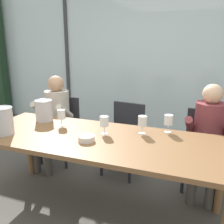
# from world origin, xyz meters

# --- Properties ---
(ground) EXTENTS (14.00, 14.00, 0.00)m
(ground) POSITION_xyz_m (0.00, 1.00, 0.00)
(ground) COLOR #4C4742
(window_glass_panel) EXTENTS (7.59, 0.03, 2.60)m
(window_glass_panel) POSITION_xyz_m (0.00, 2.43, 1.30)
(window_glass_panel) COLOR silver
(window_glass_panel) RESTS_ON ground
(window_mullion_left) EXTENTS (0.06, 0.06, 2.60)m
(window_mullion_left) POSITION_xyz_m (-1.71, 2.41, 1.30)
(window_mullion_left) COLOR #38383D
(window_mullion_left) RESTS_ON ground
(hillside_vineyard) EXTENTS (13.59, 2.40, 1.46)m
(hillside_vineyard) POSITION_xyz_m (0.00, 6.68, 0.73)
(hillside_vineyard) COLOR #568942
(hillside_vineyard) RESTS_ON ground
(dining_table) EXTENTS (2.39, 0.90, 0.76)m
(dining_table) POSITION_xyz_m (0.00, 0.00, 0.69)
(dining_table) COLOR brown
(dining_table) RESTS_ON ground
(chair_near_curtain) EXTENTS (0.46, 0.46, 0.87)m
(chair_near_curtain) POSITION_xyz_m (-0.94, 0.88, 0.50)
(chair_near_curtain) COLOR #232328
(chair_near_curtain) RESTS_ON ground
(chair_left_of_center) EXTENTS (0.49, 0.49, 0.87)m
(chair_left_of_center) POSITION_xyz_m (-0.01, 0.86, 0.50)
(chair_left_of_center) COLOR #232328
(chair_left_of_center) RESTS_ON ground
(chair_center) EXTENTS (0.45, 0.45, 0.87)m
(chair_center) POSITION_xyz_m (0.92, 0.86, 0.50)
(chair_center) COLOR #232328
(chair_center) RESTS_ON ground
(person_beige_jumper) EXTENTS (0.46, 0.61, 1.19)m
(person_beige_jumper) POSITION_xyz_m (-0.95, 0.73, 0.67)
(person_beige_jumper) COLOR #B7AD9E
(person_beige_jumper) RESTS_ON ground
(person_maroon_top) EXTENTS (0.48, 0.62, 1.19)m
(person_maroon_top) POSITION_xyz_m (0.95, 0.73, 0.67)
(person_maroon_top) COLOR brown
(person_maroon_top) RESTS_ON ground
(ice_bucket_primary) EXTENTS (0.19, 0.19, 0.26)m
(ice_bucket_primary) POSITION_xyz_m (-0.87, -0.23, 0.89)
(ice_bucket_primary) COLOR #B7B7BC
(ice_bucket_primary) RESTS_ON dining_table
(ice_bucket_secondary) EXTENTS (0.20, 0.20, 0.24)m
(ice_bucket_secondary) POSITION_xyz_m (-0.76, 0.25, 0.88)
(ice_bucket_secondary) COLOR #B7B7BC
(ice_bucket_secondary) RESTS_ON dining_table
(tasting_bowl) EXTENTS (0.15, 0.15, 0.05)m
(tasting_bowl) POSITION_xyz_m (-0.07, -0.12, 0.78)
(tasting_bowl) COLOR silver
(tasting_bowl) RESTS_ON dining_table
(wine_glass_by_left_taster) EXTENTS (0.08, 0.08, 0.17)m
(wine_glass_by_left_taster) POSITION_xyz_m (0.35, 0.24, 0.88)
(wine_glass_by_left_taster) COLOR silver
(wine_glass_by_left_taster) RESTS_ON dining_table
(wine_glass_near_bucket) EXTENTS (0.08, 0.08, 0.17)m
(wine_glass_near_bucket) POSITION_xyz_m (0.57, 0.36, 0.88)
(wine_glass_near_bucket) COLOR silver
(wine_glass_near_bucket) RESTS_ON dining_table
(wine_glass_center_pour) EXTENTS (0.08, 0.08, 0.17)m
(wine_glass_center_pour) POSITION_xyz_m (0.01, 0.10, 0.88)
(wine_glass_center_pour) COLOR silver
(wine_glass_center_pour) RESTS_ON dining_table
(wine_glass_by_right_taster) EXTENTS (0.08, 0.08, 0.17)m
(wine_glass_by_right_taster) POSITION_xyz_m (-0.49, 0.16, 0.88)
(wine_glass_by_right_taster) COLOR silver
(wine_glass_by_right_taster) RESTS_ON dining_table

